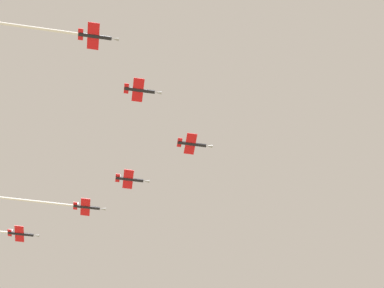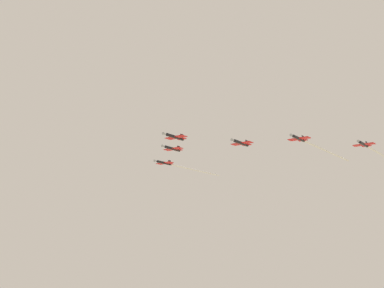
% 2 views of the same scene
% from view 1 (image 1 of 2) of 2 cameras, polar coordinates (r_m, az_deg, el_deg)
% --- Properties ---
extents(jet_lead, '(13.13, 10.23, 2.79)m').
position_cam_1_polar(jet_lead, '(206.45, 0.08, -0.01)').
color(jet_lead, black).
extents(jet_port_inner, '(13.13, 10.23, 2.79)m').
position_cam_1_polar(jet_port_inner, '(216.57, -6.38, -3.65)').
color(jet_port_inner, black).
extents(jet_starboard_inner, '(13.13, 10.23, 2.79)m').
position_cam_1_polar(jet_starboard_inner, '(196.03, -5.34, 5.54)').
color(jet_starboard_inner, black).
extents(jet_port_outer, '(64.86, 31.88, 2.79)m').
position_cam_1_polar(jet_port_outer, '(234.77, -15.80, -5.73)').
color(jet_port_outer, black).
extents(jet_starboard_outer, '(55.08, 27.34, 2.79)m').
position_cam_1_polar(jet_starboard_outer, '(187.95, -14.85, 11.35)').
color(jet_starboard_outer, black).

